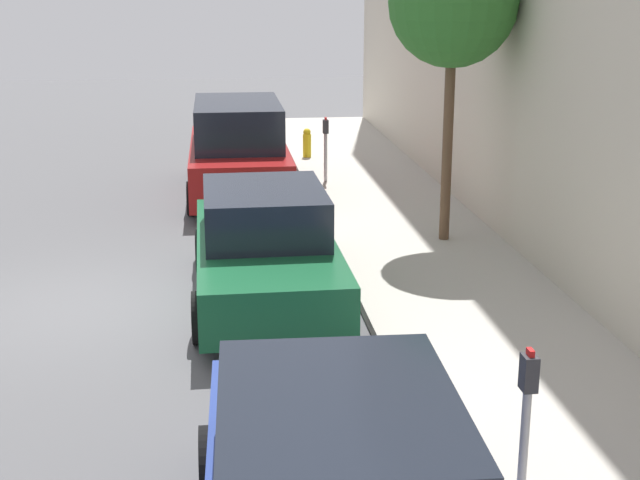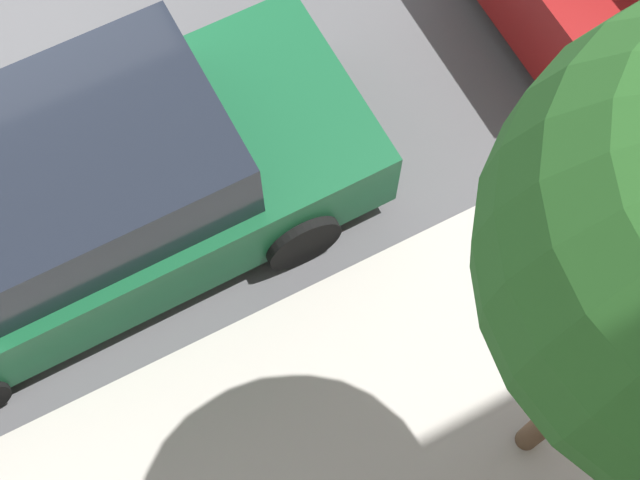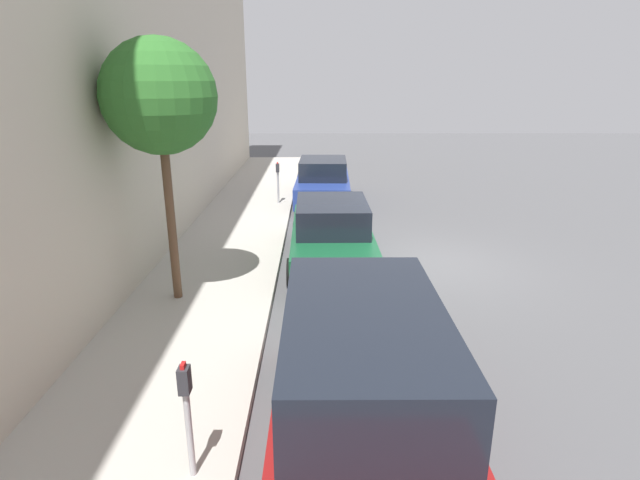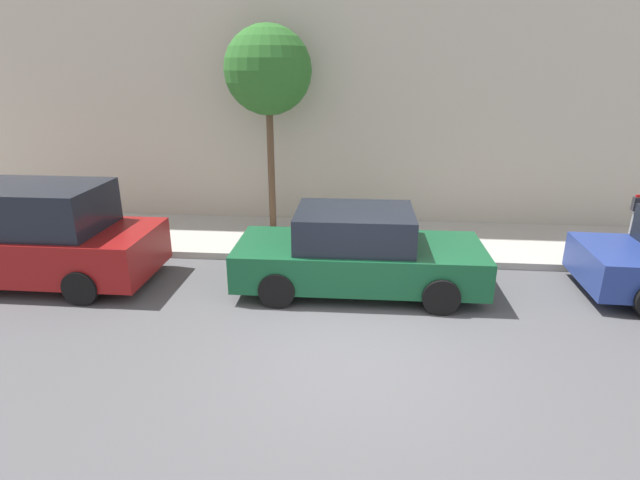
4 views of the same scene
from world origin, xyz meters
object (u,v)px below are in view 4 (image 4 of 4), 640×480
object	(u,v)px
parking_meter_near	(633,220)
parking_meter_far	(61,206)
parked_minivan_third	(26,235)
street_tree	(268,71)
parked_sedan_second	(358,253)

from	to	relation	value
parking_meter_near	parking_meter_far	world-z (taller)	parking_meter_near
parking_meter_near	parked_minivan_third	bearing A→B (deg)	98.71
parking_meter_near	street_tree	world-z (taller)	street_tree
parked_minivan_third	parking_meter_far	xyz separation A→B (m)	(1.82, 0.39, 0.06)
parked_sedan_second	parking_meter_far	xyz separation A→B (m)	(1.66, 6.72, 0.26)
parking_meter_near	street_tree	bearing A→B (deg)	79.92
parking_meter_near	parking_meter_far	size ratio (longest dim) A/B	1.03
parked_minivan_third	parking_meter_far	distance (m)	1.86
parked_sedan_second	parked_minivan_third	size ratio (longest dim) A/B	0.92
parked_minivan_third	parking_meter_near	xyz separation A→B (m)	(1.82, -11.88, 0.08)
parked_sedan_second	parking_meter_far	size ratio (longest dim) A/B	3.35
parking_meter_far	parked_sedan_second	bearing A→B (deg)	-103.85
parking_meter_far	street_tree	distance (m)	5.57
parked_minivan_third	parking_meter_far	world-z (taller)	parked_minivan_third
parked_minivan_third	street_tree	distance (m)	6.02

